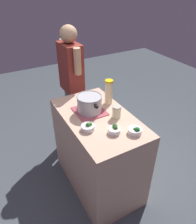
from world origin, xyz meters
The scene contains 10 objects.
ground_plane centered at (0.00, 0.00, 0.00)m, with size 8.00×8.00×0.00m, color #464D53.
counter_slab centered at (0.00, 0.00, 0.47)m, with size 1.07×0.62×0.94m, color #D0A78B.
dish_cloth centered at (0.12, 0.03, 0.95)m, with size 0.30×0.29×0.01m, color #B04D59.
cooking_pot centered at (0.12, 0.03, 1.04)m, with size 0.32×0.25×0.17m.
lemonade_pitcher centered at (0.17, -0.22, 1.08)m, with size 0.08×0.08×0.27m.
mason_jar centered at (-0.10, -0.15, 1.00)m, with size 0.09×0.09×0.12m.
broccoli_bowl_front centered at (-0.29, 0.00, 0.97)m, with size 0.11×0.11×0.08m.
broccoli_bowl_center centered at (-0.14, 0.18, 0.97)m, with size 0.12×0.12×0.07m.
broccoli_bowl_back centered at (-0.39, -0.15, 0.97)m, with size 0.12×0.12×0.08m.
person_cook centered at (0.81, -0.07, 0.91)m, with size 0.50×0.21×1.64m.
Camera 1 is at (-1.50, 0.84, 2.12)m, focal length 34.35 mm.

